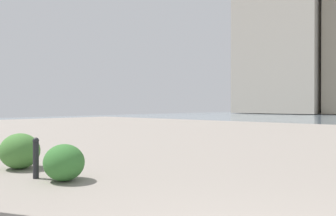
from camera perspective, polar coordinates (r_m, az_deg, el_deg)
building_annex at (r=73.41m, az=19.56°, el=12.17°), size 17.34×11.25×35.18m
bollard_near at (r=7.28m, az=-22.77°, el=-8.19°), size 0.13×0.13×0.87m
shrub_low at (r=6.87m, az=-18.28°, el=-9.33°), size 0.88×0.79×0.75m
shrub_round at (r=8.56m, az=-25.19°, el=-7.04°), size 1.01×0.91×0.86m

